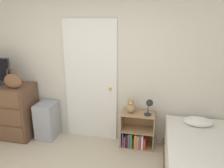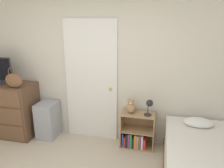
% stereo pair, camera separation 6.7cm
% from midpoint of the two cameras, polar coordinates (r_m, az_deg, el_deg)
% --- Properties ---
extents(wall_back, '(10.00, 0.06, 2.55)m').
position_cam_midpoint_polar(wall_back, '(3.72, -2.25, 4.06)').
color(wall_back, beige).
rests_on(wall_back, ground_plane).
extents(door_closed, '(0.92, 0.09, 2.10)m').
position_cam_midpoint_polar(door_closed, '(3.78, -4.94, 0.67)').
color(door_closed, white).
rests_on(door_closed, ground_plane).
extents(dresser, '(1.06, 0.54, 0.98)m').
position_cam_midpoint_polar(dresser, '(4.47, -25.32, -5.92)').
color(dresser, brown).
rests_on(dresser, ground_plane).
extents(handbag, '(0.31, 0.13, 0.35)m').
position_cam_midpoint_polar(handbag, '(3.94, -23.81, 0.90)').
color(handbag, brown).
rests_on(handbag, dresser).
extents(storage_bin, '(0.33, 0.40, 0.66)m').
position_cam_midpoint_polar(storage_bin, '(4.17, -15.93, -8.98)').
color(storage_bin, '#999EA8').
rests_on(storage_bin, ground_plane).
extents(bookshelf, '(0.55, 0.31, 0.60)m').
position_cam_midpoint_polar(bookshelf, '(3.80, 6.84, -12.86)').
color(bookshelf, tan).
rests_on(bookshelf, ground_plane).
extents(teddy_bear, '(0.16, 0.16, 0.24)m').
position_cam_midpoint_polar(teddy_bear, '(3.60, 5.51, -5.97)').
color(teddy_bear, tan).
rests_on(teddy_bear, bookshelf).
extents(desk_lamp, '(0.14, 0.13, 0.27)m').
position_cam_midpoint_polar(desk_lamp, '(3.50, 10.28, -5.32)').
color(desk_lamp, '#262628').
rests_on(desk_lamp, bookshelf).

